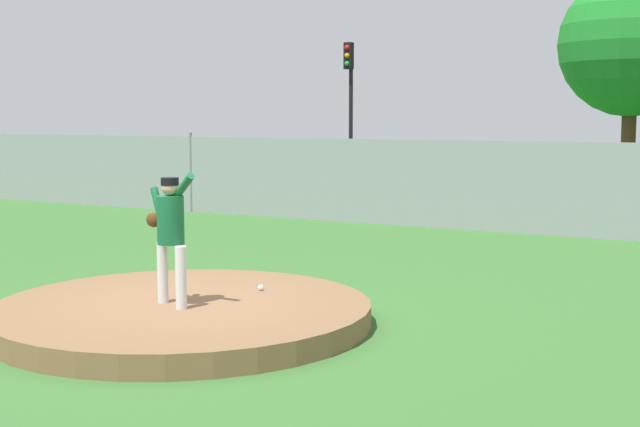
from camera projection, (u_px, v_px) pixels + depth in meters
name	position (u px, v px, depth m)	size (l,w,h in m)	color
ground_plane	(388.00, 255.00, 15.58)	(80.00, 80.00, 0.00)	#386B2D
asphalt_strip	(519.00, 210.00, 22.98)	(44.00, 7.00, 0.01)	#2B2B2D
pitchers_mound	(183.00, 314.00, 10.35)	(4.56, 4.56, 0.27)	brown
pitcher_youth	(170.00, 227.00, 10.07)	(0.81, 0.32, 1.60)	silver
baseball	(261.00, 288.00, 11.06)	(0.07, 0.07, 0.07)	white
chainlink_fence	(463.00, 185.00, 18.95)	(37.59, 0.07, 2.09)	gray
parked_car_red	(315.00, 173.00, 25.70)	(2.06, 4.76, 1.75)	#A81919
parked_car_burgundy	(172.00, 168.00, 28.64)	(1.99, 4.13, 1.67)	maroon
traffic_cone_orange	(551.00, 197.00, 24.08)	(0.40, 0.40, 0.55)	orange
traffic_light_near	(350.00, 90.00, 29.39)	(0.28, 0.46, 5.02)	black
tree_bushy_near	(632.00, 45.00, 30.52)	(5.18, 5.18, 7.68)	#4C331E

